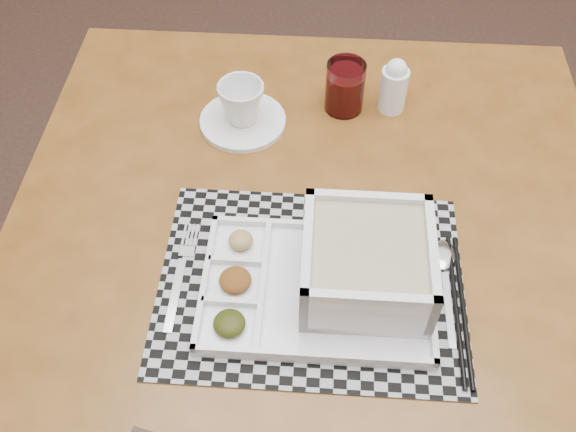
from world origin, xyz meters
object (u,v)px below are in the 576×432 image
object	(u,v)px
dining_table	(311,250)
creamer_bottle	(394,86)
serving_tray	(351,271)
juice_glass	(345,89)
cup	(242,103)

from	to	relation	value
dining_table	creamer_bottle	world-z (taller)	creamer_bottle
serving_tray	juice_glass	distance (m)	0.38
dining_table	juice_glass	xyz separation A→B (m)	(0.01, 0.27, 0.12)
cup	creamer_bottle	world-z (taller)	creamer_bottle
juice_glass	creamer_bottle	xyz separation A→B (m)	(0.08, 0.02, 0.01)
cup	juice_glass	world-z (taller)	juice_glass
cup	creamer_bottle	distance (m)	0.26
dining_table	cup	world-z (taller)	cup
creamer_bottle	dining_table	bearing A→B (deg)	-107.45
serving_tray	juice_glass	bearing A→B (deg)	99.90
serving_tray	creamer_bottle	xyz separation A→B (m)	(0.02, 0.39, 0.01)
serving_tray	cup	distance (m)	0.38
dining_table	serving_tray	distance (m)	0.17
serving_tray	dining_table	bearing A→B (deg)	124.90
dining_table	serving_tray	xyz separation A→B (m)	(0.07, -0.10, 0.11)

